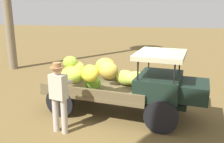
% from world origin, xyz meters
% --- Properties ---
extents(ground_plane, '(60.00, 60.00, 0.00)m').
position_xyz_m(ground_plane, '(0.00, 0.00, 0.00)').
color(ground_plane, brown).
extents(truck, '(4.60, 2.26, 1.86)m').
position_xyz_m(truck, '(0.39, -0.11, 0.94)').
color(truck, black).
rests_on(truck, ground).
extents(farmer, '(0.54, 0.50, 1.76)m').
position_xyz_m(farmer, '(-0.93, -1.53, 1.01)').
color(farmer, '#B7AEA3').
rests_on(farmer, ground).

